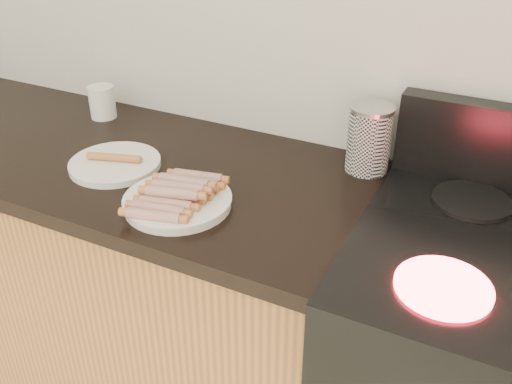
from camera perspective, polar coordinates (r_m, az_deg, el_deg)
The scene contains 10 objects.
cabinet_base at distance 2.09m, azimuth -20.92°, elevation -5.78°, with size 2.20×0.59×0.86m, color #B2722D.
counter_slab at distance 1.88m, azimuth -23.43°, elevation 5.39°, with size 2.20×0.62×0.04m, color black.
burner_near_left at distance 1.12m, azimuth 18.21°, elevation -9.00°, with size 0.18×0.18×0.01m, color #FF1E2D.
burner_far_left at distance 1.40m, azimuth 20.76°, elevation -0.83°, with size 0.18×0.18×0.01m, color black.
main_plate at distance 1.33m, azimuth -7.83°, elevation -1.07°, with size 0.25×0.25×0.02m, color silver.
side_plate at distance 1.53m, azimuth -13.92°, elevation 2.75°, with size 0.24×0.24×0.02m, color white.
hotdog_pile at distance 1.32m, azimuth -7.91°, elevation -0.06°, with size 0.12×0.24×0.05m.
plain_sausages at distance 1.52m, azimuth -14.00°, elevation 3.37°, with size 0.13×0.06×0.02m.
canister at distance 1.47m, azimuth 11.25°, elevation 5.27°, with size 0.11×0.11×0.17m.
mug at distance 1.83m, azimuth -15.13°, elevation 8.69°, with size 0.08×0.08×0.10m, color white.
Camera 1 is at (0.66, 0.62, 1.60)m, focal length 40.00 mm.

